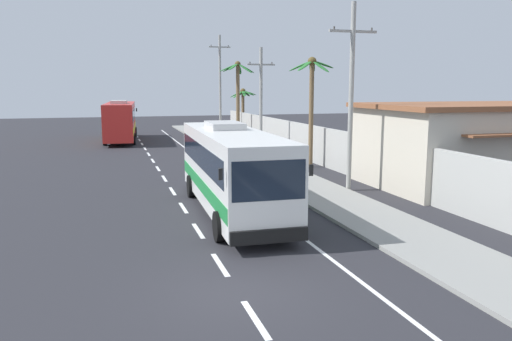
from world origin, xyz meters
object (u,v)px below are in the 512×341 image
(utility_pole_mid, at_px, (351,94))
(palm_second, at_px, (238,87))
(motorcycle_beside_bus, at_px, (240,165))
(roadside_building, at_px, (479,144))
(utility_pole_distant, at_px, (220,85))
(palm_nearest, at_px, (243,102))
(pedestrian_near_kerb, at_px, (282,152))
(coach_bus_foreground, at_px, (231,167))
(coach_bus_far_lane, at_px, (120,120))
(utility_pole_far, at_px, (261,99))
(palm_third, at_px, (312,91))

(utility_pole_mid, bearing_deg, palm_second, 88.49)
(motorcycle_beside_bus, xyz_separation_m, roadside_building, (11.45, -6.21, 1.52))
(utility_pole_distant, distance_m, palm_nearest, 3.14)
(pedestrian_near_kerb, xyz_separation_m, utility_pole_mid, (0.77, -7.82, 3.80))
(coach_bus_foreground, xyz_separation_m, utility_pole_distant, (6.47, 31.29, 3.49))
(utility_pole_mid, distance_m, palm_nearest, 29.28)
(coach_bus_far_lane, height_order, utility_pole_far, utility_pole_far)
(coach_bus_far_lane, relative_size, utility_pole_far, 1.48)
(palm_second, bearing_deg, utility_pole_distant, 102.38)
(pedestrian_near_kerb, bearing_deg, utility_pole_mid, 30.62)
(pedestrian_near_kerb, relative_size, palm_second, 0.22)
(motorcycle_beside_bus, distance_m, palm_nearest, 24.56)
(utility_pole_distant, height_order, palm_nearest, utility_pole_distant)
(pedestrian_near_kerb, height_order, palm_third, palm_third)
(palm_second, distance_m, palm_third, 17.32)
(palm_third, bearing_deg, palm_second, 91.34)
(utility_pole_distant, bearing_deg, motorcycle_beside_bus, -99.75)
(utility_pole_mid, height_order, palm_third, utility_pole_mid)
(palm_second, xyz_separation_m, roadside_building, (6.64, -25.35, -2.96))
(utility_pole_far, distance_m, palm_third, 6.99)
(motorcycle_beside_bus, xyz_separation_m, palm_nearest, (6.52, 23.49, 2.98))
(coach_bus_foreground, relative_size, roadside_building, 0.95)
(pedestrian_near_kerb, relative_size, utility_pole_mid, 0.18)
(utility_pole_mid, xyz_separation_m, utility_pole_distant, (-0.20, 28.70, 0.60))
(coach_bus_foreground, bearing_deg, palm_second, 75.03)
(pedestrian_near_kerb, distance_m, utility_pole_mid, 8.73)
(utility_pole_mid, xyz_separation_m, utility_pole_far, (-0.22, 14.35, -0.56))
(coach_bus_foreground, relative_size, palm_second, 1.49)
(coach_bus_far_lane, bearing_deg, motorcycle_beside_bus, -74.44)
(utility_pole_far, relative_size, palm_nearest, 1.61)
(utility_pole_far, relative_size, utility_pole_distant, 0.78)
(motorcycle_beside_bus, height_order, roadside_building, roadside_building)
(utility_pole_mid, xyz_separation_m, roadside_building, (7.29, -0.54, -2.62))
(palm_nearest, bearing_deg, utility_pole_mid, -94.62)
(coach_bus_foreground, bearing_deg, utility_pole_distant, 78.31)
(motorcycle_beside_bus, bearing_deg, palm_third, 19.38)
(coach_bus_far_lane, bearing_deg, utility_pole_mid, -69.59)
(palm_second, bearing_deg, utility_pole_far, -94.74)
(coach_bus_foreground, bearing_deg, pedestrian_near_kerb, 60.44)
(pedestrian_near_kerb, xyz_separation_m, palm_second, (1.43, 17.00, 4.13))
(palm_nearest, relative_size, roadside_building, 0.42)
(utility_pole_distant, bearing_deg, palm_second, -77.62)
(coach_bus_foreground, relative_size, palm_third, 1.61)
(palm_third, bearing_deg, pedestrian_near_kerb, 170.32)
(utility_pole_mid, relative_size, palm_nearest, 1.82)
(motorcycle_beside_bus, xyz_separation_m, palm_second, (4.81, 19.15, 4.48))
(utility_pole_far, distance_m, utility_pole_distant, 14.40)
(utility_pole_distant, xyz_separation_m, palm_nearest, (2.56, 0.46, -1.77))
(palm_nearest, bearing_deg, palm_third, -93.43)
(motorcycle_beside_bus, bearing_deg, pedestrian_near_kerb, 32.38)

